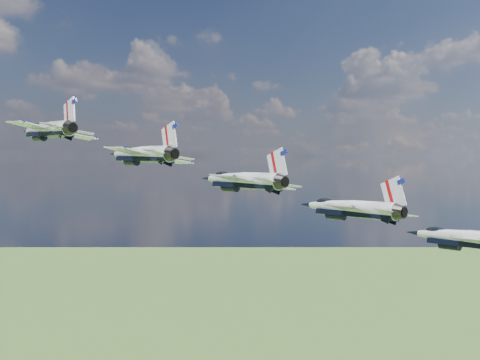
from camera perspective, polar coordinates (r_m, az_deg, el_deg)
jet_0 at (r=83.87m, az=-17.90°, el=4.56°), size 13.52×17.30×6.59m
jet_1 at (r=78.00m, az=-9.49°, el=2.45°), size 13.52×17.30×6.59m
jet_2 at (r=74.17m, az=0.00°, el=0.00°), size 13.52×17.30×6.59m
jet_3 at (r=72.70m, az=10.19°, el=-2.63°), size 13.52×17.30×6.59m
jet_4 at (r=73.73m, az=20.49°, el=-5.18°), size 13.52×17.30×6.59m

